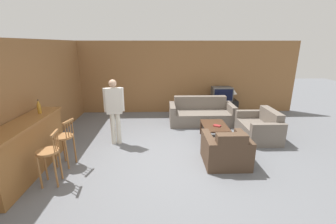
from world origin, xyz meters
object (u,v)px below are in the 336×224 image
table_lamp (233,92)px  coffee_table (215,127)px  loveseat_right (259,128)px  bottle (39,107)px  book_on_table (217,126)px  bar_chair_mid (64,141)px  bar_chair_near (49,156)px  couch_far (201,114)px  tv (222,94)px  tv_unit (221,107)px  person_by_window (114,108)px  armchair_near (226,151)px

table_lamp → coffee_table: bearing=-116.6°
loveseat_right → coffee_table: 1.27m
bottle → book_on_table: bottle is taller
bar_chair_mid → loveseat_right: bar_chair_mid is taller
bar_chair_near → loveseat_right: size_ratio=0.78×
couch_far → bottle: size_ratio=6.79×
bar_chair_near → coffee_table: (3.43, 1.88, -0.20)m
couch_far → tv: (0.90, 0.97, 0.47)m
loveseat_right → bottle: (-5.27, -1.00, 0.92)m
bar_chair_near → tv: 5.97m
tv_unit → bottle: (-4.79, -3.25, 0.94)m
loveseat_right → table_lamp: 2.31m
loveseat_right → person_by_window: size_ratio=0.79×
coffee_table → bottle: 4.19m
armchair_near → coffee_table: (0.04, 1.25, 0.07)m
loveseat_right → book_on_table: bearing=-170.6°
book_on_table → table_lamp: size_ratio=0.52×
couch_far → loveseat_right: (1.39, -1.27, -0.00)m
book_on_table → person_by_window: bearing=-178.9°
bar_chair_mid → table_lamp: (4.61, 3.57, 0.27)m
couch_far → person_by_window: (-2.46, -1.53, 0.67)m
bar_chair_mid → couch_far: (3.30, 2.60, -0.28)m
book_on_table → table_lamp: (1.15, 2.45, 0.39)m
bar_chair_mid → coffee_table: size_ratio=1.07×
armchair_near → tv: bearing=77.2°
coffee_table → bottle: size_ratio=3.17×
tv_unit → person_by_window: person_by_window is taller
coffee_table → tv_unit: tv_unit is taller
couch_far → tv: tv is taller
tv → bottle: (-4.79, -3.25, 0.44)m
bar_chair_mid → tv: 5.52m
armchair_near → bar_chair_mid: bearing=179.4°
tv → book_on_table: tv is taller
loveseat_right → table_lamp: table_lamp is taller
tv → book_on_table: (-0.74, -2.45, -0.32)m
bar_chair_mid → person_by_window: person_by_window is taller
bar_chair_mid → bottle: bottle is taller
bar_chair_near → table_lamp: size_ratio=2.42×
armchair_near → table_lamp: size_ratio=2.19×
tv → bottle: bottle is taller
couch_far → loveseat_right: bearing=-42.5°
loveseat_right → book_on_table: (-1.23, -0.20, 0.15)m
bar_chair_mid → armchair_near: bearing=-0.6°
bar_chair_near → armchair_near: 3.46m
coffee_table → tv_unit: (0.78, 2.36, -0.10)m
loveseat_right → couch_far: bearing=137.5°
armchair_near → book_on_table: size_ratio=4.17×
tv_unit → tv: size_ratio=1.61×
couch_far → armchair_near: size_ratio=2.22×
armchair_near → tv_unit: 3.70m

